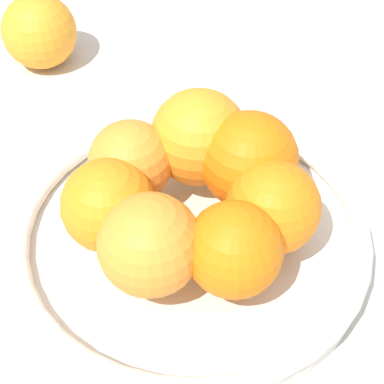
{
  "coord_description": "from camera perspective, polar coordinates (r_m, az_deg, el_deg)",
  "views": [
    {
      "loc": [
        0.24,
        -0.25,
        0.43
      ],
      "look_at": [
        0.0,
        0.0,
        0.07
      ],
      "focal_mm": 60.0,
      "sensor_mm": 36.0,
      "label": 1
    }
  ],
  "objects": [
    {
      "name": "orange_pile",
      "position": [
        0.5,
        0.29,
        0.26
      ],
      "size": [
        0.19,
        0.19,
        0.08
      ],
      "color": "orange",
      "rests_on": "fruit_bowl"
    },
    {
      "name": "ground_plane",
      "position": [
        0.55,
        0.0,
        -5.24
      ],
      "size": [
        4.0,
        4.0,
        0.0
      ],
      "primitive_type": "plane",
      "color": "beige"
    },
    {
      "name": "fruit_bowl",
      "position": [
        0.54,
        0.0,
        -4.06
      ],
      "size": [
        0.3,
        0.3,
        0.03
      ],
      "color": "silver",
      "rests_on": "ground_plane"
    },
    {
      "name": "stray_orange",
      "position": [
        0.75,
        -13.42,
        13.71
      ],
      "size": [
        0.08,
        0.08,
        0.08
      ],
      "primitive_type": "sphere",
      "color": "orange",
      "rests_on": "ground_plane"
    }
  ]
}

